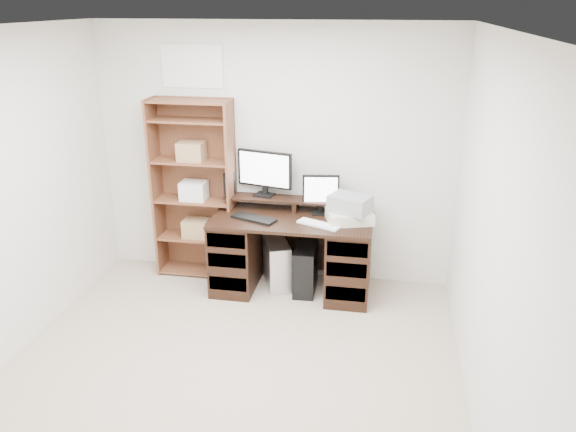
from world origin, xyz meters
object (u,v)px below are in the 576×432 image
(monitor_small, at_px, (321,193))
(printer, at_px, (350,217))
(monitor_wide, at_px, (265,171))
(desk, at_px, (292,253))
(tower_silver, at_px, (277,263))
(tower_black, at_px, (305,268))
(bookshelf, at_px, (195,188))

(monitor_small, distance_m, printer, 0.38)
(monitor_wide, relative_size, monitor_small, 1.46)
(monitor_wide, height_order, monitor_small, monitor_wide)
(desk, relative_size, monitor_wide, 2.72)
(printer, height_order, tower_silver, printer)
(monitor_wide, height_order, tower_silver, monitor_wide)
(tower_silver, relative_size, tower_black, 0.99)
(tower_silver, relative_size, bookshelf, 0.26)
(tower_silver, bearing_deg, monitor_wide, 106.87)
(desk, distance_m, bookshelf, 1.17)
(monitor_small, distance_m, bookshelf, 1.27)
(monitor_small, height_order, printer, monitor_small)
(monitor_wide, height_order, bookshelf, bookshelf)
(tower_black, bearing_deg, monitor_small, 53.30)
(tower_black, bearing_deg, desk, -175.92)
(desk, bearing_deg, printer, -0.18)
(tower_silver, distance_m, bookshelf, 1.10)
(tower_silver, bearing_deg, tower_black, -32.07)
(tower_silver, bearing_deg, desk, -44.50)
(tower_silver, bearing_deg, printer, -27.02)
(monitor_small, bearing_deg, monitor_wide, 163.26)
(printer, height_order, bookshelf, bookshelf)
(desk, distance_m, printer, 0.68)
(desk, height_order, printer, printer)
(desk, relative_size, bookshelf, 0.83)
(monitor_small, height_order, tower_black, monitor_small)
(monitor_small, xyz_separation_m, tower_black, (-0.11, -0.16, -0.72))
(desk, xyz_separation_m, monitor_wide, (-0.31, 0.26, 0.73))
(tower_black, xyz_separation_m, bookshelf, (-1.15, 0.20, 0.69))
(desk, distance_m, monitor_wide, 0.83)
(desk, bearing_deg, tower_silver, 156.62)
(printer, distance_m, tower_silver, 0.91)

